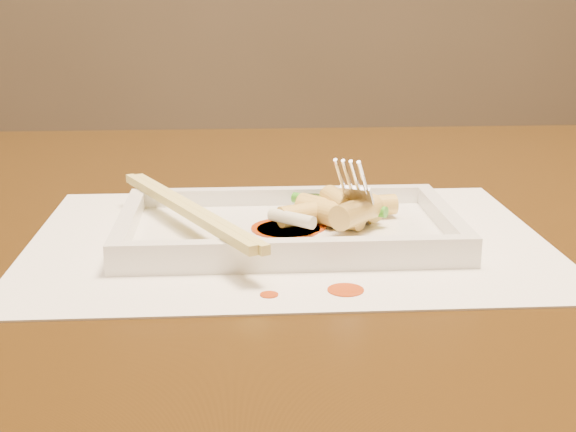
{
  "coord_description": "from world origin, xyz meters",
  "views": [
    {
      "loc": [
        -0.11,
        -0.66,
        0.94
      ],
      "look_at": [
        -0.07,
        -0.06,
        0.77
      ],
      "focal_mm": 50.0,
      "sensor_mm": 36.0,
      "label": 1
    }
  ],
  "objects": [
    {
      "name": "rice_cake_7",
      "position": [
        -0.06,
        -0.06,
        0.77
      ],
      "size": [
        0.05,
        0.04,
        0.02
      ],
      "primitive_type": "cylinder",
      "rotation": [
        1.57,
        0.0,
        2.01
      ],
      "color": "#EAD26D",
      "rests_on": "plate_base"
    },
    {
      "name": "rice_cake_6",
      "position": [
        -0.05,
        -0.04,
        0.77
      ],
      "size": [
        0.04,
        0.04,
        0.02
      ],
      "primitive_type": "cylinder",
      "rotation": [
        1.57,
        0.0,
        0.73
      ],
      "color": "#EAD26D",
      "rests_on": "plate_base"
    },
    {
      "name": "plate_rim_far",
      "position": [
        -0.07,
        0.01,
        0.77
      ],
      "size": [
        0.26,
        0.01,
        0.01
      ],
      "primitive_type": "cube",
      "color": "white",
      "rests_on": "plate_base"
    },
    {
      "name": "rice_cake_5",
      "position": [
        -0.02,
        -0.08,
        0.78
      ],
      "size": [
        0.05,
        0.05,
        0.02
      ],
      "primitive_type": "cylinder",
      "rotation": [
        1.57,
        0.0,
        2.41
      ],
      "color": "#EAD26D",
      "rests_on": "plate_base"
    },
    {
      "name": "veg_piece",
      "position": [
        -0.04,
        -0.02,
        0.77
      ],
      "size": [
        0.04,
        0.03,
        0.01
      ],
      "primitive_type": "cube",
      "rotation": [
        0.0,
        0.0,
        -0.14
      ],
      "color": "black",
      "rests_on": "plate_base"
    },
    {
      "name": "plate_rim_near",
      "position": [
        -0.07,
        -0.14,
        0.77
      ],
      "size": [
        0.26,
        0.01,
        0.01
      ],
      "primitive_type": "cube",
      "color": "white",
      "rests_on": "plate_base"
    },
    {
      "name": "rice_cake_4",
      "position": [
        -0.03,
        -0.06,
        0.77
      ],
      "size": [
        0.04,
        0.04,
        0.02
      ],
      "primitive_type": "cylinder",
      "rotation": [
        1.57,
        0.0,
        0.89
      ],
      "color": "#EAD26D",
      "rests_on": "plate_base"
    },
    {
      "name": "plate_rim_right",
      "position": [
        0.05,
        -0.06,
        0.77
      ],
      "size": [
        0.01,
        0.14,
        0.01
      ],
      "primitive_type": "cube",
      "color": "white",
      "rests_on": "plate_base"
    },
    {
      "name": "rice_cake_2",
      "position": [
        -0.03,
        -0.05,
        0.78
      ],
      "size": [
        0.03,
        0.05,
        0.02
      ],
      "primitive_type": "cylinder",
      "rotation": [
        1.57,
        0.0,
        0.26
      ],
      "color": "#EAD26D",
      "rests_on": "plate_base"
    },
    {
      "name": "rice_cake_0",
      "position": [
        -0.01,
        -0.04,
        0.77
      ],
      "size": [
        0.03,
        0.04,
        0.02
      ],
      "primitive_type": "cylinder",
      "rotation": [
        1.57,
        0.0,
        0.51
      ],
      "color": "#EAD26D",
      "rests_on": "plate_base"
    },
    {
      "name": "fork",
      "position": [
        -0.0,
        -0.04,
        0.83
      ],
      "size": [
        0.09,
        0.1,
        0.14
      ],
      "primitive_type": null,
      "color": "silver",
      "rests_on": "plate_base"
    },
    {
      "name": "plate_base",
      "position": [
        -0.07,
        -0.06,
        0.76
      ],
      "size": [
        0.26,
        0.16,
        0.01
      ],
      "primitive_type": "cube",
      "color": "white",
      "rests_on": "placemat"
    },
    {
      "name": "rice_cake_1",
      "position": [
        -0.05,
        -0.05,
        0.77
      ],
      "size": [
        0.04,
        0.04,
        0.02
      ],
      "primitive_type": "cylinder",
      "rotation": [
        1.57,
        0.0,
        0.72
      ],
      "color": "#EAD26D",
      "rests_on": "plate_base"
    },
    {
      "name": "scallion_green",
      "position": [
        -0.03,
        -0.04,
        0.77
      ],
      "size": [
        0.07,
        0.06,
        0.01
      ],
      "primitive_type": "cylinder",
      "rotation": [
        1.57,
        0.0,
        0.93
      ],
      "color": "#2C8E16",
      "rests_on": "plate_base"
    },
    {
      "name": "table",
      "position": [
        0.0,
        0.0,
        0.65
      ],
      "size": [
        1.4,
        0.9,
        0.75
      ],
      "color": "black",
      "rests_on": "ground"
    },
    {
      "name": "sauce_blob_2",
      "position": [
        -0.06,
        -0.06,
        0.76
      ],
      "size": [
        0.04,
        0.04,
        0.0
      ],
      "primitive_type": "cylinder",
      "color": "#B33405",
      "rests_on": "plate_base"
    },
    {
      "name": "sauce_blob_0",
      "position": [
        -0.07,
        -0.07,
        0.76
      ],
      "size": [
        0.05,
        0.05,
        0.0
      ],
      "primitive_type": "cylinder",
      "color": "#B33405",
      "rests_on": "plate_base"
    },
    {
      "name": "chopstick_a",
      "position": [
        -0.15,
        -0.06,
        0.78
      ],
      "size": [
        0.11,
        0.22,
        0.01
      ],
      "primitive_type": "cube",
      "rotation": [
        0.0,
        0.0,
        0.46
      ],
      "color": "#DED06F",
      "rests_on": "plate_rim_near"
    },
    {
      "name": "chopstick_b",
      "position": [
        -0.15,
        -0.06,
        0.78
      ],
      "size": [
        0.11,
        0.22,
        0.01
      ],
      "primitive_type": "cube",
      "rotation": [
        0.0,
        0.0,
        0.46
      ],
      "color": "#DED06F",
      "rests_on": "plate_rim_near"
    },
    {
      "name": "plate_rim_left",
      "position": [
        -0.2,
        -0.06,
        0.77
      ],
      "size": [
        0.01,
        0.14,
        0.01
      ],
      "primitive_type": "cube",
      "color": "white",
      "rests_on": "plate_base"
    },
    {
      "name": "scallion_white",
      "position": [
        -0.07,
        -0.08,
        0.77
      ],
      "size": [
        0.04,
        0.03,
        0.01
      ],
      "primitive_type": "cylinder",
      "rotation": [
        1.57,
        0.0,
        0.85
      ],
      "color": "#EAEACC",
      "rests_on": "plate_base"
    },
    {
      "name": "rice_cake_3",
      "position": [
        -0.01,
        -0.04,
        0.77
      ],
      "size": [
        0.05,
        0.03,
        0.02
      ],
      "primitive_type": "cylinder",
      "rotation": [
        1.57,
        0.0,
        1.76
      ],
      "color": "#EAD26D",
      "rests_on": "plate_base"
    },
    {
      "name": "sauce_splatter_b",
      "position": [
        -0.09,
        -0.18,
        0.75
      ],
      "size": [
        0.01,
        0.01,
        0.0
      ],
      "primitive_type": "cylinder",
      "color": "#B33405",
      "rests_on": "placemat"
    },
    {
      "name": "sauce_blob_1",
      "position": [
        -0.07,
        -0.06,
        0.76
      ],
      "size": [
        0.05,
        0.05,
        0.0
      ],
      "primitive_type": "cylinder",
      "color": "#B33405",
      "rests_on": "plate_base"
    },
    {
      "name": "sauce_splatter_a",
      "position": [
        -0.04,
        -0.18,
        0.75
      ],
      "size": [
        0.02,
        0.02,
        0.0
      ],
      "primitive_type": "cylinder",
      "color": "#B33405",
      "rests_on": "placemat"
    },
    {
      "name": "placemat",
      "position": [
        -0.07,
        -0.06,
        0.75
      ],
      "size": [
        0.4,
        0.3,
        0.0
      ],
      "primitive_type": "cube",
      "color": "white",
      "rests_on": "table"
    }
  ]
}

